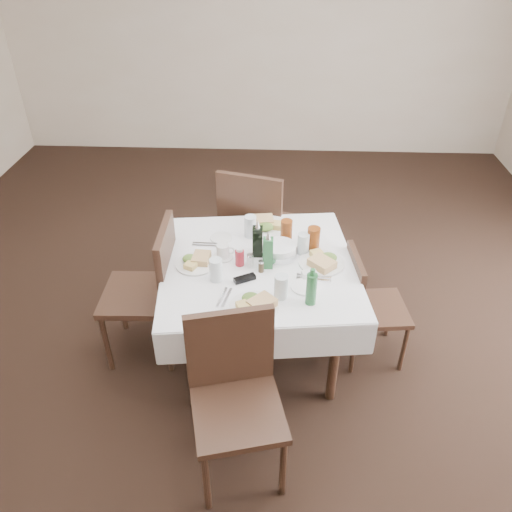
# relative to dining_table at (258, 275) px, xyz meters

# --- Properties ---
(ground_plane) EXTENTS (7.00, 7.00, 0.00)m
(ground_plane) POSITION_rel_dining_table_xyz_m (-0.13, 0.14, -0.67)
(ground_plane) COLOR black
(room_shell) EXTENTS (6.04, 7.04, 2.80)m
(room_shell) POSITION_rel_dining_table_xyz_m (-0.13, 0.14, 1.04)
(room_shell) COLOR beige
(room_shell) RESTS_ON ground
(dining_table) EXTENTS (1.31, 1.31, 0.76)m
(dining_table) POSITION_rel_dining_table_xyz_m (0.00, 0.00, 0.00)
(dining_table) COLOR #321F11
(dining_table) RESTS_ON ground
(chair_north) EXTENTS (0.60, 0.60, 1.03)m
(chair_north) POSITION_rel_dining_table_xyz_m (-0.06, 0.78, -0.08)
(chair_north) COLOR #321F11
(chair_north) RESTS_ON ground
(chair_south) EXTENTS (0.55, 0.55, 0.95)m
(chair_south) POSITION_rel_dining_table_xyz_m (-0.09, -0.79, -0.13)
(chair_south) COLOR #321F11
(chair_south) RESTS_ON ground
(chair_east) EXTENTS (0.43, 0.43, 0.82)m
(chair_east) POSITION_rel_dining_table_xyz_m (0.69, 0.02, -0.20)
(chair_east) COLOR #321F11
(chair_east) RESTS_ON ground
(chair_west) EXTENTS (0.48, 0.48, 0.98)m
(chair_west) POSITION_rel_dining_table_xyz_m (-0.69, 0.01, -0.11)
(chair_west) COLOR #321F11
(chair_west) RESTS_ON ground
(meal_north) EXTENTS (0.29, 0.29, 0.06)m
(meal_north) POSITION_rel_dining_table_xyz_m (0.04, 0.41, 0.12)
(meal_north) COLOR white
(meal_north) RESTS_ON dining_table
(meal_south) EXTENTS (0.27, 0.27, 0.06)m
(meal_south) POSITION_rel_dining_table_xyz_m (-0.00, -0.42, 0.11)
(meal_south) COLOR white
(meal_south) RESTS_ON dining_table
(meal_east) EXTENTS (0.28, 0.28, 0.06)m
(meal_east) POSITION_rel_dining_table_xyz_m (0.39, -0.00, 0.11)
(meal_east) COLOR white
(meal_east) RESTS_ON dining_table
(meal_west) EXTENTS (0.25, 0.25, 0.05)m
(meal_west) POSITION_rel_dining_table_xyz_m (-0.38, -0.03, 0.11)
(meal_west) COLOR white
(meal_west) RESTS_ON dining_table
(side_plate_a) EXTENTS (0.14, 0.14, 0.01)m
(side_plate_a) POSITION_rel_dining_table_xyz_m (-0.26, 0.27, 0.10)
(side_plate_a) COLOR white
(side_plate_a) RESTS_ON dining_table
(side_plate_b) EXTENTS (0.16, 0.16, 0.01)m
(side_plate_b) POSITION_rel_dining_table_xyz_m (0.28, -0.24, 0.10)
(side_plate_b) COLOR white
(side_plate_b) RESTS_ON dining_table
(water_n) EXTENTS (0.08, 0.08, 0.15)m
(water_n) POSITION_rel_dining_table_xyz_m (-0.07, 0.31, 0.16)
(water_n) COLOR silver
(water_n) RESTS_ON dining_table
(water_s) EXTENTS (0.08, 0.08, 0.14)m
(water_s) POSITION_rel_dining_table_xyz_m (0.14, -0.32, 0.16)
(water_s) COLOR silver
(water_s) RESTS_ON dining_table
(water_e) EXTENTS (0.07, 0.07, 0.14)m
(water_e) POSITION_rel_dining_table_xyz_m (0.28, 0.12, 0.16)
(water_e) COLOR silver
(water_e) RESTS_ON dining_table
(water_w) EXTENTS (0.08, 0.08, 0.14)m
(water_w) POSITION_rel_dining_table_xyz_m (-0.24, -0.18, 0.16)
(water_w) COLOR silver
(water_w) RESTS_ON dining_table
(iced_tea_a) EXTENTS (0.08, 0.08, 0.16)m
(iced_tea_a) POSITION_rel_dining_table_xyz_m (0.17, 0.25, 0.17)
(iced_tea_a) COLOR brown
(iced_tea_a) RESTS_ON dining_table
(iced_tea_b) EXTENTS (0.08, 0.08, 0.17)m
(iced_tea_b) POSITION_rel_dining_table_xyz_m (0.34, 0.15, 0.17)
(iced_tea_b) COLOR brown
(iced_tea_b) RESTS_ON dining_table
(bread_basket) EXTENTS (0.23, 0.23, 0.08)m
(bread_basket) POSITION_rel_dining_table_xyz_m (0.13, 0.09, 0.13)
(bread_basket) COLOR silver
(bread_basket) RESTS_ON dining_table
(oil_cruet_dark) EXTENTS (0.06, 0.06, 0.26)m
(oil_cruet_dark) POSITION_rel_dining_table_xyz_m (-0.01, 0.09, 0.20)
(oil_cruet_dark) COLOR black
(oil_cruet_dark) RESTS_ON dining_table
(oil_cruet_green) EXTENTS (0.06, 0.06, 0.25)m
(oil_cruet_green) POSITION_rel_dining_table_xyz_m (0.06, -0.03, 0.20)
(oil_cruet_green) COLOR #2A6D38
(oil_cruet_green) RESTS_ON dining_table
(ketchup_bottle) EXTENTS (0.06, 0.06, 0.12)m
(ketchup_bottle) POSITION_rel_dining_table_xyz_m (-0.11, -0.02, 0.15)
(ketchup_bottle) COLOR #AD212E
(ketchup_bottle) RESTS_ON dining_table
(salt_shaker) EXTENTS (0.04, 0.04, 0.09)m
(salt_shaker) POSITION_rel_dining_table_xyz_m (-0.05, -0.04, 0.13)
(salt_shaker) COLOR white
(salt_shaker) RESTS_ON dining_table
(pepper_shaker) EXTENTS (0.03, 0.03, 0.08)m
(pepper_shaker) POSITION_rel_dining_table_xyz_m (0.02, -0.09, 0.13)
(pepper_shaker) COLOR #423320
(pepper_shaker) RESTS_ON dining_table
(coffee_mug) EXTENTS (0.14, 0.13, 0.09)m
(coffee_mug) POSITION_rel_dining_table_xyz_m (-0.22, 0.05, 0.13)
(coffee_mug) COLOR white
(coffee_mug) RESTS_ON dining_table
(sunglasses) EXTENTS (0.13, 0.10, 0.03)m
(sunglasses) POSITION_rel_dining_table_xyz_m (-0.07, -0.18, 0.10)
(sunglasses) COLOR black
(sunglasses) RESTS_ON dining_table
(green_bottle) EXTENTS (0.06, 0.06, 0.23)m
(green_bottle) POSITION_rel_dining_table_xyz_m (0.30, -0.37, 0.19)
(green_bottle) COLOR #2A6D38
(green_bottle) RESTS_ON dining_table
(sugar_caddy) EXTENTS (0.10, 0.07, 0.04)m
(sugar_caddy) POSITION_rel_dining_table_xyz_m (0.31, -0.14, 0.11)
(sugar_caddy) COLOR white
(sugar_caddy) RESTS_ON dining_table
(cutlery_n) EXTENTS (0.05, 0.20, 0.01)m
(cutlery_n) POSITION_rel_dining_table_xyz_m (0.10, 0.35, 0.09)
(cutlery_n) COLOR silver
(cutlery_n) RESTS_ON dining_table
(cutlery_s) EXTENTS (0.08, 0.18, 0.01)m
(cutlery_s) POSITION_rel_dining_table_xyz_m (-0.18, -0.35, 0.09)
(cutlery_s) COLOR silver
(cutlery_s) RESTS_ON dining_table
(cutlery_e) EXTENTS (0.21, 0.07, 0.01)m
(cutlery_e) POSITION_rel_dining_table_xyz_m (0.33, -0.14, 0.09)
(cutlery_e) COLOR silver
(cutlery_e) RESTS_ON dining_table
(cutlery_w) EXTENTS (0.18, 0.05, 0.01)m
(cutlery_w) POSITION_rel_dining_table_xyz_m (-0.35, 0.18, 0.09)
(cutlery_w) COLOR silver
(cutlery_w) RESTS_ON dining_table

